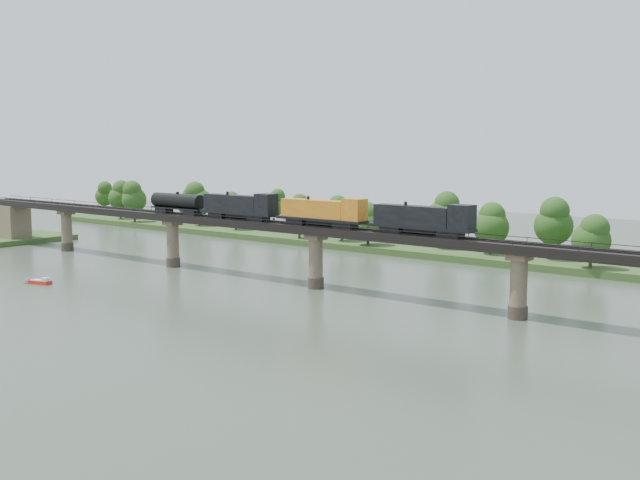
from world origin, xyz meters
The scene contains 7 objects.
ground centered at (0.00, 0.00, 0.00)m, with size 400.00×400.00×0.00m, color #344032.
far_bank centered at (0.00, 85.00, 0.80)m, with size 300.00×24.00×1.60m, color #2C491D.
bridge centered at (0.00, 30.00, 5.46)m, with size 236.00×30.00×11.50m.
bridge_superstructure centered at (0.00, 30.00, 11.79)m, with size 220.00×4.90×0.75m.
far_treeline centered at (-8.21, 80.52, 8.83)m, with size 289.06×17.54×13.60m.
freight_train centered at (-5.65, 30.00, 14.06)m, with size 77.78×3.03×5.35m.
motorboat centered at (-43.00, 0.22, 0.44)m, with size 4.81×2.73×1.27m.
Camera 1 is at (92.99, -80.92, 26.65)m, focal length 45.00 mm.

